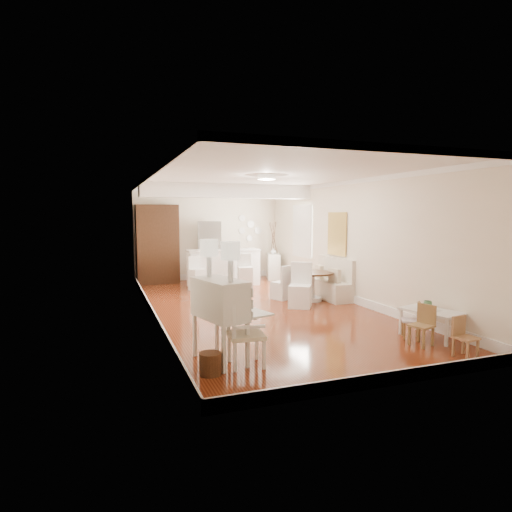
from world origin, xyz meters
TOP-DOWN VIEW (x-y plane):
  - room at (0.04, 0.32)m, footprint 9.00×9.04m
  - secretary_bureau at (-1.65, -2.99)m, footprint 1.10×1.12m
  - gustavian_armchair at (-1.36, -3.26)m, footprint 0.54×0.54m
  - wicker_basket at (-1.89, -3.42)m, footprint 0.33×0.33m
  - kids_table at (1.90, -3.06)m, footprint 0.77×1.03m
  - kids_chair_a at (1.45, -3.35)m, footprint 0.39×0.39m
  - kids_chair_b at (1.58, -2.97)m, footprint 0.40×0.40m
  - kids_chair_c at (1.65, -4.01)m, footprint 0.32×0.32m
  - banquette at (1.99, 0.50)m, footprint 0.52×1.60m
  - dining_table at (1.45, 0.29)m, footprint 1.22×1.22m
  - slip_chair_near at (0.89, -0.24)m, footprint 0.65×0.65m
  - slip_chair_far at (0.88, 0.74)m, footprint 0.52×0.53m
  - breakfast_counter at (0.10, 3.10)m, footprint 2.05×0.65m
  - bar_stool_left at (-0.77, 2.57)m, footprint 0.47×0.47m
  - bar_stool_right at (0.53, 2.44)m, footprint 0.43×0.43m
  - pantry_cabinet at (-1.60, 4.18)m, footprint 1.20×0.60m
  - fridge at (0.30, 4.15)m, footprint 0.75×0.65m
  - sideboard at (1.92, 3.81)m, footprint 0.59×0.90m
  - pencil_cup at (2.00, -2.86)m, footprint 0.17×0.17m
  - branch_vase at (1.90, 3.78)m, footprint 0.22×0.22m

SIDE VIEW (x-z plane):
  - wicker_basket at x=-1.89m, z-range 0.00..0.28m
  - kids_table at x=1.90m, z-range 0.00..0.46m
  - kids_chair_c at x=1.65m, z-range 0.00..0.59m
  - kids_chair_b at x=1.58m, z-range 0.00..0.60m
  - kids_chair_a at x=1.45m, z-range 0.00..0.64m
  - dining_table at x=1.45m, z-range 0.00..0.68m
  - sideboard at x=1.92m, z-range 0.00..0.79m
  - slip_chair_far at x=0.88m, z-range 0.00..0.82m
  - gustavian_armchair at x=-1.36m, z-range 0.00..0.87m
  - bar_stool_left at x=-0.77m, z-range 0.00..0.91m
  - bar_stool_right at x=0.53m, z-range 0.00..0.94m
  - slip_chair_near at x=0.89m, z-range 0.00..0.97m
  - banquette at x=1.99m, z-range 0.00..0.98m
  - pencil_cup at x=2.00m, z-range 0.46..0.57m
  - breakfast_counter at x=0.10m, z-range 0.00..1.03m
  - secretary_bureau at x=-1.65m, z-range 0.00..1.15m
  - branch_vase at x=1.90m, z-range 0.79..0.97m
  - fridge at x=0.30m, z-range 0.00..1.80m
  - pantry_cabinet at x=-1.60m, z-range 0.00..2.30m
  - room at x=0.04m, z-range 0.57..3.39m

